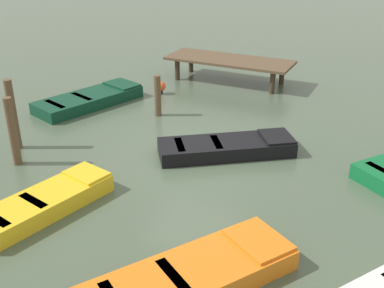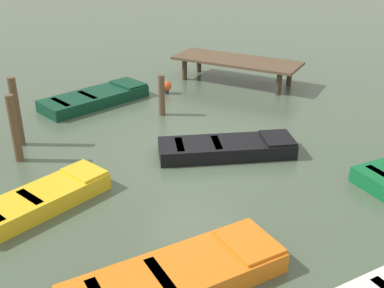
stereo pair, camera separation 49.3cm
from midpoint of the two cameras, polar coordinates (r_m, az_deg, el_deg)
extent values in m
plane|color=#475642|center=(13.01, -1.09, -1.41)|extent=(80.00, 80.00, 0.00)
cube|color=brown|center=(19.06, 3.80, 10.13)|extent=(5.13, 2.10, 0.10)
cylinder|color=#3C2E20|center=(19.16, 10.15, 8.39)|extent=(0.20, 0.20, 0.85)
cylinder|color=#3C2E20|center=(17.98, 8.98, 7.37)|extent=(0.20, 0.20, 0.85)
cylinder|color=#3C2E20|center=(20.55, -0.83, 9.91)|extent=(0.20, 0.20, 0.85)
cylinder|color=#3C2E20|center=(19.46, -2.53, 9.02)|extent=(0.20, 0.20, 0.85)
cube|color=#B06E1E|center=(12.21, 21.16, -3.10)|extent=(0.91, 0.79, 0.04)
cube|color=gold|center=(11.05, -18.82, -6.87)|extent=(1.91, 3.36, 0.40)
cube|color=#4C3319|center=(10.98, -18.92, -6.24)|extent=(1.55, 2.84, 0.04)
cube|color=gold|center=(11.53, -13.91, -3.49)|extent=(1.13, 0.94, 0.06)
cube|color=#42301E|center=(10.86, -19.99, -6.54)|extent=(0.87, 0.42, 0.04)
cube|color=black|center=(13.01, 3.09, -0.45)|extent=(3.76, 2.98, 0.40)
cube|color=gray|center=(12.95, 3.11, 0.11)|extent=(3.15, 2.46, 0.04)
cube|color=black|center=(13.29, 9.22, 0.91)|extent=(1.25, 1.33, 0.06)
cube|color=#776E5D|center=(12.88, 1.90, 0.18)|extent=(0.66, 0.88, 0.04)
cube|color=#776E5D|center=(12.73, -2.61, -0.14)|extent=(0.66, 0.88, 0.04)
cube|color=#0C3823|center=(17.08, -13.22, 5.27)|extent=(2.68, 4.08, 0.40)
cube|color=maroon|center=(17.04, -13.27, 5.71)|extent=(2.18, 3.43, 0.04)
cube|color=#0C3823|center=(17.82, -9.31, 7.21)|extent=(1.48, 1.24, 0.06)
cube|color=maroon|center=(16.88, -14.09, 5.58)|extent=(1.09, 0.58, 0.04)
cube|color=maroon|center=(16.38, -17.15, 4.62)|extent=(1.09, 0.58, 0.04)
cube|color=orange|center=(8.51, -2.12, -16.06)|extent=(3.36, 3.98, 0.40)
cube|color=black|center=(8.42, -2.13, -15.35)|extent=(2.78, 3.33, 0.04)
cube|color=orange|center=(9.05, 6.50, -11.48)|extent=(1.47, 1.39, 0.06)
cube|color=black|center=(8.29, -3.98, -15.81)|extent=(0.95, 0.76, 0.04)
cylinder|color=brown|center=(15.60, -5.11, 5.85)|extent=(0.22, 0.22, 1.38)
cylinder|color=brown|center=(14.06, -21.87, 3.31)|extent=(0.22, 0.22, 2.03)
cylinder|color=brown|center=(13.11, -21.98, 1.38)|extent=(0.22, 0.22, 1.87)
cylinder|color=#262626|center=(17.87, -4.58, 6.26)|extent=(0.16, 0.16, 0.12)
sphere|color=#E54C19|center=(17.80, -4.61, 6.99)|extent=(0.36, 0.36, 0.36)
camera|label=1|loc=(0.25, -91.10, -0.51)|focal=43.89mm
camera|label=2|loc=(0.25, 88.90, 0.51)|focal=43.89mm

